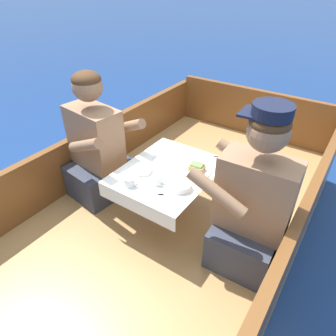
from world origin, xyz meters
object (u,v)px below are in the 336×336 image
person_starboard (252,206)px  coffee_cup_starboard (158,180)px  person_port (97,150)px  coffee_cup_port (130,181)px  sandwich (197,167)px

person_starboard → coffee_cup_starboard: person_starboard is taller
person_port → coffee_cup_port: person_port is taller
person_port → coffee_cup_port: 0.52m
coffee_cup_starboard → person_port: bearing=171.6°
person_port → person_starboard: (1.17, 0.03, 0.02)m
sandwich → coffee_cup_port: sandwich is taller
sandwich → person_port: bearing=-167.9°
person_starboard → coffee_cup_starboard: 0.57m
person_starboard → coffee_cup_starboard: (-0.55, -0.12, 0.02)m
person_port → coffee_cup_port: bearing=-15.2°
coffee_cup_port → coffee_cup_starboard: 0.17m
sandwich → coffee_cup_port: (-0.26, -0.36, -0.00)m
person_port → coffee_cup_port: (0.48, -0.20, 0.04)m
coffee_cup_port → coffee_cup_starboard: bearing=37.8°
coffee_cup_port → person_starboard: bearing=18.1°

